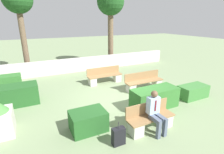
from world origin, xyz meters
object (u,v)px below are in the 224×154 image
object	(u,v)px
bench_front	(150,120)
suitcase	(118,136)
tree_leftmost	(18,2)
bench_left_side	(144,83)
tree_center_left	(111,5)
bench_right_side	(105,77)
person_seated_man	(155,110)

from	to	relation	value
bench_front	suitcase	distance (m)	1.27
suitcase	tree_leftmost	bearing A→B (deg)	102.66
bench_left_side	tree_center_left	xyz separation A→B (m)	(0.75, 5.38, 4.08)
tree_leftmost	tree_center_left	size ratio (longest dim) A/B	0.98
tree_center_left	bench_right_side	bearing A→B (deg)	-120.55
bench_right_side	person_seated_man	bearing A→B (deg)	-91.51
suitcase	tree_center_left	bearing A→B (deg)	65.25
bench_front	suitcase	bearing A→B (deg)	-171.88
bench_left_side	bench_right_side	xyz separation A→B (m)	(-1.39, 1.75, -0.00)
bench_left_side	tree_leftmost	size ratio (longest dim) A/B	0.38
bench_front	tree_leftmost	bearing A→B (deg)	110.41
bench_right_side	person_seated_man	size ratio (longest dim) A/B	1.46
bench_front	bench_left_side	world-z (taller)	same
person_seated_man	suitcase	distance (m)	1.40
tree_center_left	person_seated_man	bearing A→B (deg)	-107.12
bench_front	tree_center_left	xyz separation A→B (m)	(2.65, 8.29, 4.10)
bench_left_side	bench_right_side	world-z (taller)	same
bench_front	suitcase	xyz separation A→B (m)	(-1.25, -0.18, -0.06)
suitcase	tree_center_left	world-z (taller)	tree_center_left
bench_front	person_seated_man	xyz separation A→B (m)	(0.06, -0.14, 0.42)
suitcase	tree_center_left	xyz separation A→B (m)	(3.90, 8.47, 4.16)
bench_left_side	person_seated_man	world-z (taller)	person_seated_man
suitcase	bench_front	bearing A→B (deg)	8.12
person_seated_man	suitcase	size ratio (longest dim) A/B	1.86
bench_right_side	suitcase	bearing A→B (deg)	-106.11
bench_left_side	tree_center_left	size ratio (longest dim) A/B	0.37
bench_front	tree_center_left	world-z (taller)	tree_center_left
bench_right_side	tree_leftmost	bearing A→B (deg)	136.54
bench_left_side	tree_center_left	distance (m)	6.79
tree_leftmost	bench_right_side	bearing A→B (deg)	-47.37
bench_right_side	suitcase	size ratio (longest dim) A/B	2.72
bench_right_side	tree_center_left	size ratio (longest dim) A/B	0.35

